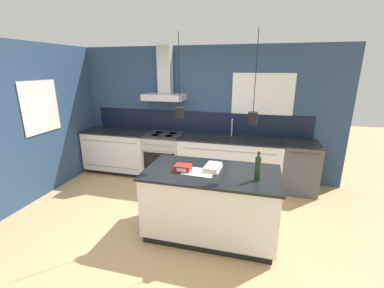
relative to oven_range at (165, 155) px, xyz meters
The scene contains 12 objects.
ground_plane 1.85m from the oven_range, 70.17° to the right, with size 16.00×16.00×0.00m, color tan.
wall_back 1.12m from the oven_range, 28.52° to the left, with size 5.60×2.11×2.60m.
wall_left 2.24m from the oven_range, 151.51° to the right, with size 0.08×3.80×2.60m.
counter_run_left 1.06m from the oven_range, behind, with size 1.40×0.64×0.91m.
counter_run_sink 1.33m from the oven_range, ahead, with size 1.93×0.64×1.25m.
oven_range is the anchor object (origin of this frame).
dishwasher 2.60m from the oven_range, ahead, with size 0.62×0.65×0.91m.
kitchen_island 2.09m from the oven_range, 52.28° to the right, with size 1.74×0.95×0.91m.
bottle_on_island 2.64m from the oven_range, 43.99° to the right, with size 0.07×0.07×0.36m.
book_stack 2.11m from the oven_range, 51.18° to the right, with size 0.22×0.35×0.07m.
red_supply_box 2.02m from the oven_range, 62.09° to the right, with size 0.20×0.17×0.08m.
paper_pile 2.11m from the oven_range, 56.91° to the right, with size 0.41×0.30×0.01m.
Camera 1 is at (1.20, -3.00, 2.20)m, focal length 24.00 mm.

